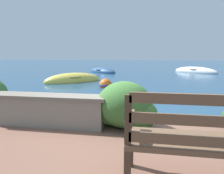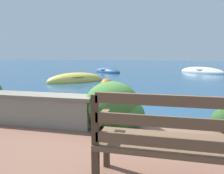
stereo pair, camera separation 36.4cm
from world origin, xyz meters
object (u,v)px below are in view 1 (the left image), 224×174
(mooring_buoy, at_px, (106,85))
(park_bench, at_px, (211,139))
(rowboat_nearest, at_px, (73,81))
(rowboat_far, at_px, (195,72))
(rowboat_mid, at_px, (103,72))

(mooring_buoy, bearing_deg, park_bench, -71.12)
(mooring_buoy, bearing_deg, rowboat_nearest, 146.95)
(mooring_buoy, bearing_deg, rowboat_far, 54.58)
(rowboat_nearest, bearing_deg, rowboat_far, 2.14)
(rowboat_far, height_order, mooring_buoy, rowboat_far)
(park_bench, distance_m, rowboat_far, 14.89)
(park_bench, bearing_deg, rowboat_nearest, 114.50)
(park_bench, height_order, rowboat_far, park_bench)
(rowboat_nearest, distance_m, rowboat_far, 9.98)
(rowboat_nearest, bearing_deg, rowboat_mid, 46.67)
(rowboat_mid, xyz_separation_m, rowboat_far, (7.11, 1.22, 0.01))
(rowboat_mid, bearing_deg, rowboat_nearest, 122.10)
(park_bench, relative_size, rowboat_far, 0.47)
(rowboat_nearest, height_order, rowboat_far, rowboat_nearest)
(rowboat_mid, height_order, mooring_buoy, rowboat_mid)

